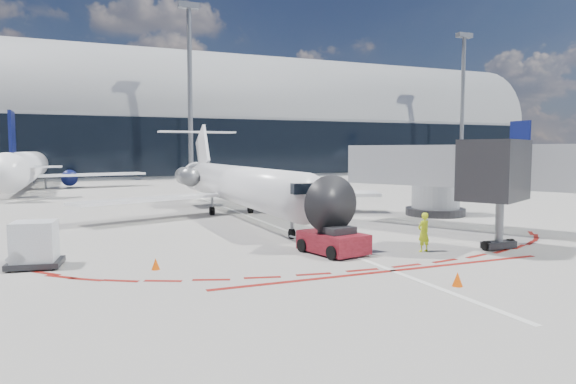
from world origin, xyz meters
name	(u,v)px	position (x,y,z in m)	size (l,w,h in m)	color
ground	(279,228)	(0.00, 0.00, 0.00)	(260.00, 260.00, 0.00)	gray
apron_centerline	(267,223)	(0.00, 2.00, 0.01)	(0.25, 40.00, 0.01)	silver
apron_stop_bar	(393,271)	(0.00, -11.50, 0.01)	(14.00, 0.25, 0.01)	maroon
terminal_building	(141,127)	(0.00, 64.97, 8.52)	(150.00, 24.15, 24.00)	gray
jet_bridge	(452,175)	(9.79, -3.01, 3.01)	(10.03, 15.20, 4.90)	#92959A
light_mast_centre	(190,95)	(5.00, 48.00, 12.50)	(0.70, 0.70, 25.00)	slate
light_mast_east	(462,106)	(55.00, 48.00, 12.50)	(0.70, 0.70, 25.00)	slate
regional_jet	(236,184)	(-0.75, 5.88, 2.20)	(21.37, 26.35, 6.60)	white
pushback_tug	(333,241)	(-0.54, -7.80, 0.53)	(2.52, 4.75, 1.21)	#500B12
ramp_worker	(424,232)	(3.32, -8.94, 0.87)	(0.63, 0.41, 1.73)	#DFFF1A
uld_container	(35,245)	(-12.24, -5.83, 0.88)	(2.10, 1.86, 1.77)	black
safety_cone_left	(156,264)	(-8.07, -7.94, 0.22)	(0.32, 0.32, 0.44)	#EF5105
safety_cone_right	(458,279)	(0.73, -14.13, 0.24)	(0.34, 0.34, 0.48)	#EF5105
bg_airliner_1	(25,145)	(-16.01, 39.18, 5.02)	(31.05, 32.88, 10.05)	white
bg_airliner_2	(452,145)	(48.60, 42.85, 5.43)	(33.58, 35.55, 10.86)	white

